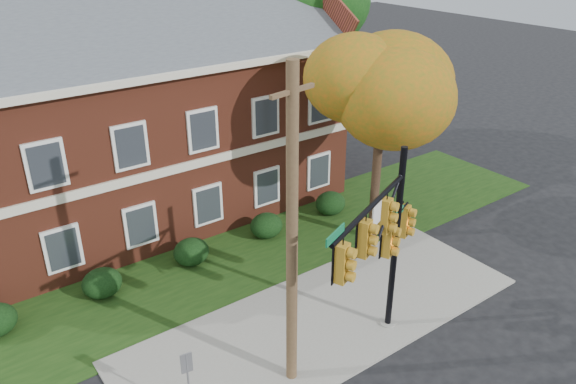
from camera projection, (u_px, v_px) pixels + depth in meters
ground at (345, 335)px, 18.01m from camera, size 120.00×120.00×0.00m
sidewalk at (326, 318)px, 18.72m from camera, size 14.00×5.00×0.08m
grass_strip at (245, 254)px, 22.36m from camera, size 30.00×6.00×0.04m
apartment_building at (125, 107)px, 23.47m from camera, size 18.80×8.80×9.74m
hedge_left at (102, 283)px, 19.72m from camera, size 1.40×1.26×1.05m
hedge_center at (191, 252)px, 21.59m from camera, size 1.40×1.26×1.05m
hedge_right at (266, 226)px, 23.45m from camera, size 1.40×1.26×1.05m
hedge_far_right at (330, 203)px, 25.32m from camera, size 1.40×1.26×1.05m
tree_near_right at (390, 81)px, 20.71m from camera, size 4.50×4.25×8.58m
tree_right_rear at (323, 5)px, 28.76m from camera, size 6.30×5.95×10.62m
traffic_signal at (383, 238)px, 15.88m from camera, size 5.25×2.35×6.29m
utility_pole at (292, 238)px, 14.31m from camera, size 1.43×0.40×9.26m
sign_post at (188, 374)px, 14.45m from camera, size 0.31×0.08×2.15m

